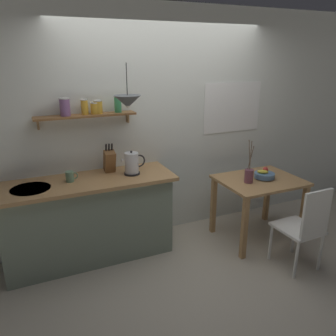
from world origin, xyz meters
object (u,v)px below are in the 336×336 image
at_px(dining_chair_near, 304,226).
at_px(twig_vase, 249,175).
at_px(pendant_lamp, 128,101).
at_px(knife_block, 109,161).
at_px(fruit_bowl, 264,175).
at_px(coffee_mug_by_sink, 70,176).
at_px(electric_kettle, 132,164).
at_px(dining_table, 259,189).

height_order(dining_chair_near, twig_vase, twig_vase).
bearing_deg(twig_vase, pendant_lamp, 168.79).
relative_size(twig_vase, knife_block, 1.55).
height_order(fruit_bowl, coffee_mug_by_sink, coffee_mug_by_sink).
xyz_separation_m(dining_chair_near, twig_vase, (-0.20, 0.70, 0.34)).
distance_m(coffee_mug_by_sink, pendant_lamp, 0.96).
bearing_deg(pendant_lamp, electric_kettle, 62.53).
bearing_deg(electric_kettle, coffee_mug_by_sink, 176.92).
relative_size(fruit_bowl, coffee_mug_by_sink, 1.90).
bearing_deg(coffee_mug_by_sink, twig_vase, -11.98).
relative_size(dining_chair_near, fruit_bowl, 3.91).
bearing_deg(dining_chair_near, pendant_lamp, 147.74).
height_order(dining_table, pendant_lamp, pendant_lamp).
bearing_deg(coffee_mug_by_sink, electric_kettle, -3.08).
bearing_deg(knife_block, pendant_lamp, -60.58).
bearing_deg(dining_table, fruit_bowl, 0.21).
height_order(fruit_bowl, electric_kettle, electric_kettle).
distance_m(electric_kettle, knife_block, 0.26).
bearing_deg(knife_block, twig_vase, -19.66).
bearing_deg(dining_table, twig_vase, -170.12).
relative_size(dining_chair_near, pendant_lamp, 2.20).
height_order(electric_kettle, pendant_lamp, pendant_lamp).
relative_size(dining_table, knife_block, 2.88).
distance_m(twig_vase, knife_block, 1.58).
distance_m(twig_vase, coffee_mug_by_sink, 1.96).
distance_m(knife_block, pendant_lamp, 0.73).
bearing_deg(fruit_bowl, pendant_lamp, 171.70).
bearing_deg(pendant_lamp, twig_vase, -11.21).
distance_m(dining_table, twig_vase, 0.29).
bearing_deg(dining_table, dining_chair_near, -89.24).
relative_size(dining_chair_near, coffee_mug_by_sink, 7.43).
relative_size(dining_chair_near, twig_vase, 1.84).
height_order(dining_table, twig_vase, twig_vase).
height_order(fruit_bowl, twig_vase, twig_vase).
bearing_deg(twig_vase, electric_kettle, 163.66).
distance_m(fruit_bowl, twig_vase, 0.25).
bearing_deg(twig_vase, coffee_mug_by_sink, 168.02).
relative_size(dining_chair_near, knife_block, 2.85).
bearing_deg(fruit_bowl, knife_block, 164.02).
xyz_separation_m(dining_table, fruit_bowl, (0.06, 0.00, 0.17)).
xyz_separation_m(dining_chair_near, fruit_bowl, (0.05, 0.73, 0.30)).
bearing_deg(pendant_lamp, dining_table, -8.64).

